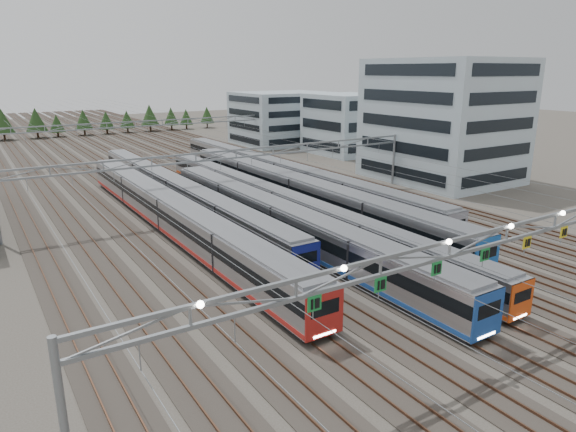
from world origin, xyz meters
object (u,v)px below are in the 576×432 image
train_e (299,192)px  train_f (282,174)px  train_a (171,214)px  gantry_far (136,129)px  gantry_near (508,237)px  gantry_mid (236,161)px  train_d (281,203)px  train_b (177,192)px  train_c (283,222)px  depot_bldg_mid (347,124)px  depot_bldg_north (283,118)px  depot_bldg_south (443,121)px

train_e → train_f: train_e is taller
train_a → gantry_far: 52.29m
gantry_near → gantry_mid: (0.05, 40.12, -0.70)m
train_d → train_f: bearing=57.7°
train_a → train_b: train_a is taller
train_c → depot_bldg_mid: 62.73m
train_e → gantry_far: (-6.75, 49.69, 4.05)m
gantry_mid → depot_bldg_north: size_ratio=2.56×
train_a → depot_bldg_mid: depot_bldg_mid is taller
train_d → gantry_mid: 8.94m
gantry_far → train_f: bearing=-73.6°
depot_bldg_mid → depot_bldg_north: depot_bldg_mid is taller
train_e → depot_bldg_north: size_ratio=2.67×
train_d → train_f: 16.83m
depot_bldg_mid → depot_bldg_north: (-3.34, 21.27, -0.13)m
gantry_near → depot_bldg_south: 53.99m
gantry_far → gantry_near: bearing=-90.0°
gantry_far → depot_bldg_north: 38.85m
train_d → train_f: (9.00, 14.22, 0.30)m
train_e → depot_bldg_mid: (35.04, 33.99, 4.07)m
train_d → train_e: train_e is taller
train_a → depot_bldg_north: 75.34m
train_e → depot_bldg_mid: 48.98m
train_a → train_d: train_a is taller
gantry_near → train_b: bearing=98.6°
train_a → train_b: (4.50, 10.21, -0.14)m
train_d → train_e: (4.50, 2.75, 0.38)m
gantry_mid → depot_bldg_south: (37.32, -1.24, 3.41)m
train_f → depot_bldg_south: depot_bldg_south is taller
train_a → gantry_far: (11.25, 50.90, 4.11)m
train_a → train_c: (9.00, -9.28, -0.04)m
train_e → train_f: bearing=68.6°
train_c → depot_bldg_north: 77.44m
train_c → train_e: 13.82m
train_e → gantry_near: gantry_near is taller
train_e → depot_bldg_north: 63.83m
train_a → train_c: bearing=-45.9°
train_a → gantry_mid: gantry_mid is taller
train_e → train_f: 12.32m
train_c → gantry_near: size_ratio=0.92×
train_d → depot_bldg_south: size_ratio=3.00×
train_e → gantry_mid: size_ratio=1.04×
train_b → train_d: train_b is taller
train_a → gantry_near: size_ratio=1.04×
gantry_far → depot_bldg_north: bearing=8.2°
train_a → gantry_near: (11.20, -34.22, 4.81)m
gantry_mid → train_d: bearing=-73.2°
depot_bldg_north → train_b: bearing=-134.3°
train_c → depot_bldg_mid: depot_bldg_mid is taller
depot_bldg_north → train_a: bearing=-131.3°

